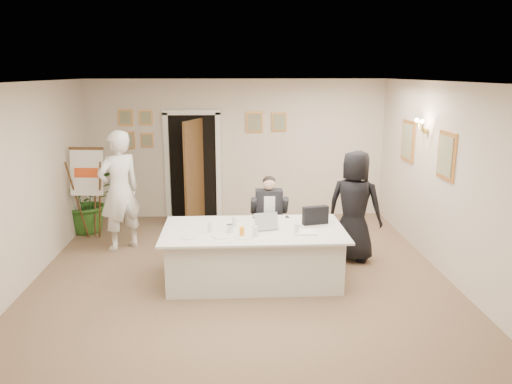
{
  "coord_description": "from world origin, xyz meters",
  "views": [
    {
      "loc": [
        -0.14,
        -6.56,
        2.93
      ],
      "look_at": [
        0.23,
        0.6,
        1.2
      ],
      "focal_mm": 35.0,
      "sensor_mm": 36.0,
      "label": 1
    }
  ],
  "objects_px": {
    "oj_glass": "(242,232)",
    "steel_jug": "(230,228)",
    "seated_man": "(269,217)",
    "conference_table": "(254,254)",
    "laptop": "(266,219)",
    "flip_chart": "(90,198)",
    "laptop_bag": "(315,215)",
    "potted_palm": "(88,200)",
    "standing_man": "(120,191)",
    "standing_woman": "(355,206)",
    "paper_stack": "(306,233)"
  },
  "relations": [
    {
      "from": "standing_man",
      "to": "paper_stack",
      "type": "xyz_separation_m",
      "value": [
        2.87,
        -1.7,
        -0.22
      ]
    },
    {
      "from": "laptop_bag",
      "to": "standing_man",
      "type": "bearing_deg",
      "value": 144.19
    },
    {
      "from": "oj_glass",
      "to": "flip_chart",
      "type": "bearing_deg",
      "value": 138.52
    },
    {
      "from": "potted_palm",
      "to": "steel_jug",
      "type": "bearing_deg",
      "value": -44.09
    },
    {
      "from": "standing_man",
      "to": "conference_table",
      "type": "bearing_deg",
      "value": 105.78
    },
    {
      "from": "standing_woman",
      "to": "laptop_bag",
      "type": "height_order",
      "value": "standing_woman"
    },
    {
      "from": "conference_table",
      "to": "laptop",
      "type": "height_order",
      "value": "laptop"
    },
    {
      "from": "flip_chart",
      "to": "seated_man",
      "type": "bearing_deg",
      "value": -19.24
    },
    {
      "from": "laptop_bag",
      "to": "potted_palm",
      "type": "bearing_deg",
      "value": 136.61
    },
    {
      "from": "seated_man",
      "to": "standing_woman",
      "type": "height_order",
      "value": "standing_woman"
    },
    {
      "from": "seated_man",
      "to": "steel_jug",
      "type": "relative_size",
      "value": 12.27
    },
    {
      "from": "flip_chart",
      "to": "laptop",
      "type": "distance_m",
      "value": 3.57
    },
    {
      "from": "laptop",
      "to": "potted_palm",
      "type": "bearing_deg",
      "value": 130.86
    },
    {
      "from": "standing_woman",
      "to": "oj_glass",
      "type": "bearing_deg",
      "value": 60.05
    },
    {
      "from": "seated_man",
      "to": "laptop",
      "type": "xyz_separation_m",
      "value": [
        -0.12,
        -0.89,
        0.24
      ]
    },
    {
      "from": "potted_palm",
      "to": "conference_table",
      "type": "bearing_deg",
      "value": -39.2
    },
    {
      "from": "conference_table",
      "to": "laptop",
      "type": "relative_size",
      "value": 7.21
    },
    {
      "from": "flip_chart",
      "to": "laptop_bag",
      "type": "height_order",
      "value": "flip_chart"
    },
    {
      "from": "oj_glass",
      "to": "steel_jug",
      "type": "relative_size",
      "value": 1.18
    },
    {
      "from": "conference_table",
      "to": "seated_man",
      "type": "distance_m",
      "value": 1.01
    },
    {
      "from": "flip_chart",
      "to": "conference_table",
      "type": "bearing_deg",
      "value": -35.53
    },
    {
      "from": "laptop",
      "to": "oj_glass",
      "type": "bearing_deg",
      "value": -146.0
    },
    {
      "from": "potted_palm",
      "to": "flip_chart",
      "type": "bearing_deg",
      "value": -68.06
    },
    {
      "from": "standing_man",
      "to": "standing_woman",
      "type": "height_order",
      "value": "standing_man"
    },
    {
      "from": "laptop",
      "to": "oj_glass",
      "type": "relative_size",
      "value": 2.73
    },
    {
      "from": "standing_woman",
      "to": "laptop",
      "type": "xyz_separation_m",
      "value": [
        -1.45,
        -0.72,
        0.03
      ]
    },
    {
      "from": "laptop",
      "to": "paper_stack",
      "type": "xyz_separation_m",
      "value": [
        0.53,
        -0.28,
        -0.12
      ]
    },
    {
      "from": "laptop_bag",
      "to": "steel_jug",
      "type": "height_order",
      "value": "laptop_bag"
    },
    {
      "from": "flip_chart",
      "to": "standing_man",
      "type": "xyz_separation_m",
      "value": [
        0.64,
        -0.55,
        0.25
      ]
    },
    {
      "from": "oj_glass",
      "to": "steel_jug",
      "type": "height_order",
      "value": "oj_glass"
    },
    {
      "from": "seated_man",
      "to": "standing_woman",
      "type": "xyz_separation_m",
      "value": [
        1.33,
        -0.17,
        0.21
      ]
    },
    {
      "from": "standing_man",
      "to": "flip_chart",
      "type": "bearing_deg",
      "value": -80.95
    },
    {
      "from": "oj_glass",
      "to": "steel_jug",
      "type": "bearing_deg",
      "value": 130.13
    },
    {
      "from": "potted_palm",
      "to": "steel_jug",
      "type": "relative_size",
      "value": 10.9
    },
    {
      "from": "laptop_bag",
      "to": "paper_stack",
      "type": "height_order",
      "value": "laptop_bag"
    },
    {
      "from": "potted_palm",
      "to": "laptop",
      "type": "relative_size",
      "value": 3.38
    },
    {
      "from": "laptop_bag",
      "to": "paper_stack",
      "type": "distance_m",
      "value": 0.49
    },
    {
      "from": "seated_man",
      "to": "standing_man",
      "type": "bearing_deg",
      "value": 173.87
    },
    {
      "from": "standing_man",
      "to": "laptop",
      "type": "relative_size",
      "value": 5.68
    },
    {
      "from": "potted_palm",
      "to": "laptop_bag",
      "type": "relative_size",
      "value": 3.19
    },
    {
      "from": "flip_chart",
      "to": "potted_palm",
      "type": "xyz_separation_m",
      "value": [
        -0.17,
        0.42,
        -0.16
      ]
    },
    {
      "from": "conference_table",
      "to": "paper_stack",
      "type": "height_order",
      "value": "paper_stack"
    },
    {
      "from": "laptop",
      "to": "paper_stack",
      "type": "distance_m",
      "value": 0.61
    },
    {
      "from": "laptop_bag",
      "to": "oj_glass",
      "type": "bearing_deg",
      "value": -168.11
    },
    {
      "from": "paper_stack",
      "to": "oj_glass",
      "type": "relative_size",
      "value": 2.32
    },
    {
      "from": "seated_man",
      "to": "laptop",
      "type": "relative_size",
      "value": 3.8
    },
    {
      "from": "seated_man",
      "to": "paper_stack",
      "type": "distance_m",
      "value": 1.25
    },
    {
      "from": "seated_man",
      "to": "flip_chart",
      "type": "height_order",
      "value": "flip_chart"
    },
    {
      "from": "standing_man",
      "to": "laptop_bag",
      "type": "distance_m",
      "value": 3.32
    },
    {
      "from": "laptop",
      "to": "steel_jug",
      "type": "xyz_separation_m",
      "value": [
        -0.51,
        -0.16,
        -0.08
      ]
    }
  ]
}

